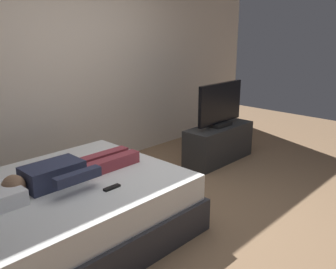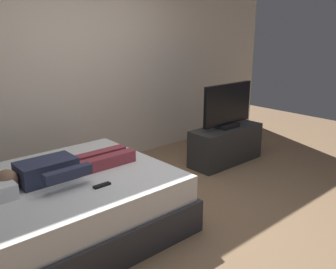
{
  "view_description": "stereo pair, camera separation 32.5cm",
  "coord_description": "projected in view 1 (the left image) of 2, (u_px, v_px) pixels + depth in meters",
  "views": [
    {
      "loc": [
        -2.41,
        -2.02,
        1.79
      ],
      "look_at": [
        0.3,
        0.55,
        0.69
      ],
      "focal_mm": 38.78,
      "sensor_mm": 36.0,
      "label": 1
    },
    {
      "loc": [
        -2.17,
        -2.25,
        1.79
      ],
      "look_at": [
        0.3,
        0.55,
        0.69
      ],
      "focal_mm": 38.78,
      "sensor_mm": 36.0,
      "label": 2
    }
  ],
  "objects": [
    {
      "name": "bed",
      "position": [
        69.0,
        211.0,
        3.14
      ],
      "size": [
        1.93,
        1.59,
        0.54
      ],
      "color": "#333338",
      "rests_on": "ground"
    },
    {
      "name": "remote",
      "position": [
        112.0,
        188.0,
        2.93
      ],
      "size": [
        0.15,
        0.04,
        0.02
      ],
      "primitive_type": "cube",
      "color": "black",
      "rests_on": "bed"
    },
    {
      "name": "ground_plane",
      "position": [
        188.0,
        220.0,
        3.52
      ],
      "size": [
        10.0,
        10.0,
        0.0
      ],
      "primitive_type": "plane",
      "color": "#8C6B4C"
    },
    {
      "name": "tv_stand",
      "position": [
        219.0,
        143.0,
        5.03
      ],
      "size": [
        1.1,
        0.4,
        0.5
      ],
      "primitive_type": "cube",
      "color": "#2D2D2D",
      "rests_on": "ground"
    },
    {
      "name": "back_wall",
      "position": [
        96.0,
        59.0,
        4.67
      ],
      "size": [
        6.4,
        0.1,
        2.8
      ],
      "primitive_type": "cube",
      "color": "beige",
      "rests_on": "ground"
    },
    {
      "name": "tv",
      "position": [
        220.0,
        106.0,
        4.88
      ],
      "size": [
        0.88,
        0.2,
        0.59
      ],
      "color": "black",
      "rests_on": "tv_stand"
    },
    {
      "name": "person",
      "position": [
        68.0,
        171.0,
        3.08
      ],
      "size": [
        1.26,
        0.46,
        0.18
      ],
      "color": "#2D334C",
      "rests_on": "bed"
    }
  ]
}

